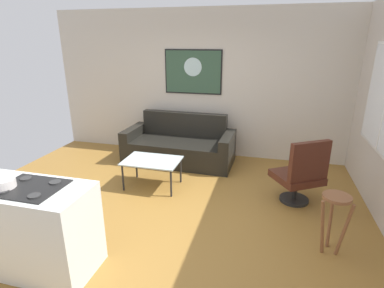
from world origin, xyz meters
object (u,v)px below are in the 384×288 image
Objects in this scene: coffee_table at (152,162)px; wall_painting at (193,72)px; armchair at (301,174)px; couch at (180,147)px; mixing_bowl at (2,184)px; bar_stool at (335,210)px.

wall_painting reaches higher than coffee_table.
armchair is (2.21, 0.01, 0.05)m from coffee_table.
wall_painting is at bearing 139.80° from armchair.
wall_painting is at bearing 77.17° from couch.
bar_stool is at bearing 19.09° from mixing_bowl.
coffee_table is at bearing -97.72° from wall_painting.
couch is 1.46m from wall_painting.
armchair is 4.14× the size of mixing_bowl.
armchair is 1.42× the size of bar_stool.
armchair is (2.11, -1.13, 0.17)m from couch.
armchair is at bearing 36.13° from mixing_bowl.
couch is 2.99× the size of bar_stool.
wall_painting is at bearing 82.28° from coffee_table.
armchair reaches higher than coffee_table.
coffee_table is 1.26× the size of bar_stool.
couch is at bearing 84.76° from coffee_table.
bar_stool reaches higher than coffee_table.
mixing_bowl is at bearing -103.14° from couch.
mixing_bowl reaches higher than coffee_table.
couch is at bearing 76.86° from mixing_bowl.
wall_painting reaches higher than mixing_bowl.
armchair is at bearing 104.64° from bar_stool.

